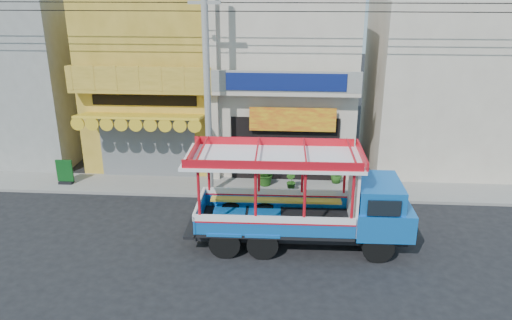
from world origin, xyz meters
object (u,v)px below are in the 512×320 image
at_px(potted_plant_a, 265,173).
at_px(potted_plant_c, 336,173).
at_px(potted_plant_b, 291,181).
at_px(utility_pole, 211,73).
at_px(green_sign, 65,174).
at_px(songthaew_truck, 316,200).

xyz_separation_m(potted_plant_a, potted_plant_c, (3.04, 0.42, -0.11)).
relative_size(potted_plant_a, potted_plant_b, 1.29).
height_order(utility_pole, potted_plant_a, utility_pole).
height_order(green_sign, potted_plant_a, potted_plant_a).
distance_m(green_sign, potted_plant_a, 8.56).
distance_m(songthaew_truck, potted_plant_c, 5.43).
height_order(songthaew_truck, green_sign, songthaew_truck).
bearing_deg(utility_pole, green_sign, 175.50).
distance_m(songthaew_truck, potted_plant_b, 4.42).
relative_size(utility_pole, green_sign, 26.27).
bearing_deg(utility_pole, songthaew_truck, -43.85).
relative_size(songthaew_truck, potted_plant_a, 6.65).
distance_m(utility_pole, songthaew_truck, 6.45).
distance_m(potted_plant_a, potted_plant_b, 1.23).
relative_size(songthaew_truck, potted_plant_b, 8.56).
bearing_deg(potted_plant_c, utility_pole, -40.05).
bearing_deg(green_sign, utility_pole, -4.50).
bearing_deg(potted_plant_c, potted_plant_a, -47.58).
relative_size(green_sign, potted_plant_b, 1.26).
bearing_deg(potted_plant_a, utility_pole, 143.76).
xyz_separation_m(green_sign, potted_plant_c, (11.59, 0.89, -0.01)).
xyz_separation_m(potted_plant_b, potted_plant_c, (1.96, 0.99, 0.02)).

